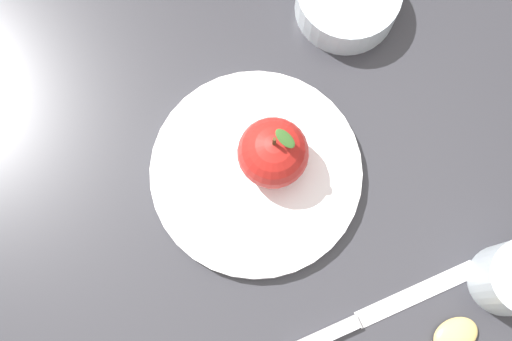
{
  "coord_description": "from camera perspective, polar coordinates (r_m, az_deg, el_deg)",
  "views": [
    {
      "loc": [
        -0.05,
        -0.12,
        0.69
      ],
      "look_at": [
        -0.03,
        0.03,
        0.02
      ],
      "focal_mm": 45.65,
      "sensor_mm": 36.0,
      "label": 1
    }
  ],
  "objects": [
    {
      "name": "dinner_plate",
      "position": [
        0.7,
        0.0,
        -0.18
      ],
      "size": [
        0.23,
        0.23,
        0.02
      ],
      "color": "white",
      "rests_on": "ground_plane"
    },
    {
      "name": "apple",
      "position": [
        0.66,
        1.5,
        1.55
      ],
      "size": [
        0.07,
        0.07,
        0.09
      ],
      "color": "#B21E19",
      "rests_on": "dinner_plate"
    },
    {
      "name": "ground_plane",
      "position": [
        0.7,
        2.75,
        -2.32
      ],
      "size": [
        2.4,
        2.4,
        0.0
      ],
      "primitive_type": "plane",
      "color": "#2D2D33"
    },
    {
      "name": "knife",
      "position": [
        0.69,
        9.48,
        -12.61
      ],
      "size": [
        0.21,
        0.07,
        0.01
      ],
      "color": "silver",
      "rests_on": "ground_plane"
    }
  ]
}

